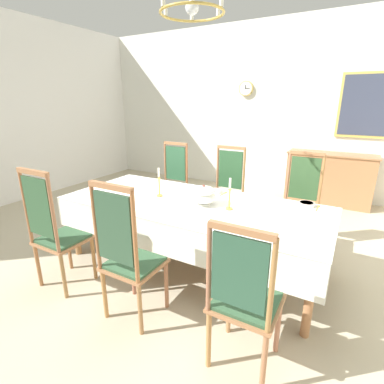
% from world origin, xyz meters
% --- Properties ---
extents(ground, '(7.67, 5.93, 0.04)m').
position_xyz_m(ground, '(0.00, 0.00, -0.02)').
color(ground, '#B7AB8F').
extents(back_wall, '(7.67, 0.08, 3.20)m').
position_xyz_m(back_wall, '(0.00, 3.00, 1.60)').
color(back_wall, silver).
rests_on(back_wall, ground).
extents(left_wall, '(0.08, 5.93, 3.20)m').
position_xyz_m(left_wall, '(-3.87, 0.00, 1.60)').
color(left_wall, white).
rests_on(left_wall, ground).
extents(dining_table, '(2.81, 1.19, 0.73)m').
position_xyz_m(dining_table, '(0.00, -0.29, 0.67)').
color(dining_table, '#9F6E41').
rests_on(dining_table, ground).
extents(tablecloth, '(2.83, 1.21, 0.34)m').
position_xyz_m(tablecloth, '(0.00, -0.29, 0.66)').
color(tablecloth, white).
rests_on(tablecloth, dining_table).
extents(chair_south_a, '(0.44, 0.42, 1.22)m').
position_xyz_m(chair_south_a, '(-0.92, -1.29, 0.61)').
color(chair_south_a, '#A46D44').
rests_on(chair_south_a, ground).
extents(chair_north_a, '(0.44, 0.42, 1.18)m').
position_xyz_m(chair_north_a, '(-0.92, 0.72, 0.59)').
color(chair_north_a, '#AA6943').
rests_on(chair_north_a, ground).
extents(chair_south_b, '(0.44, 0.42, 1.22)m').
position_xyz_m(chair_south_b, '(-0.02, -1.29, 0.61)').
color(chair_south_b, '#A8634B').
rests_on(chair_south_b, ground).
extents(chair_north_b, '(0.44, 0.42, 1.19)m').
position_xyz_m(chair_north_b, '(-0.02, 0.72, 0.60)').
color(chair_north_b, '#A1734A').
rests_on(chair_north_b, ground).
extents(chair_south_c, '(0.44, 0.42, 1.11)m').
position_xyz_m(chair_south_c, '(0.95, -1.29, 0.57)').
color(chair_south_c, '#A8754A').
rests_on(chair_south_c, ground).
extents(chair_north_c, '(0.44, 0.42, 1.20)m').
position_xyz_m(chair_north_c, '(0.95, 0.72, 0.60)').
color(chair_north_c, '#9E6D4C').
rests_on(chair_north_c, ground).
extents(soup_tureen, '(0.27, 0.27, 0.22)m').
position_xyz_m(soup_tureen, '(0.14, -0.29, 0.84)').
color(soup_tureen, white).
rests_on(soup_tureen, tablecloth).
extents(candlestick_west, '(0.07, 0.07, 0.33)m').
position_xyz_m(candlestick_west, '(-0.43, -0.29, 0.87)').
color(candlestick_west, gold).
rests_on(candlestick_west, tablecloth).
extents(candlestick_east, '(0.07, 0.07, 0.32)m').
position_xyz_m(candlestick_east, '(0.43, -0.29, 0.86)').
color(candlestick_east, gold).
rests_on(candlestick_east, tablecloth).
extents(bowl_near_left, '(0.16, 0.16, 0.04)m').
position_xyz_m(bowl_near_left, '(1.08, 0.20, 0.76)').
color(bowl_near_left, white).
rests_on(bowl_near_left, tablecloth).
extents(bowl_near_right, '(0.16, 0.16, 0.04)m').
position_xyz_m(bowl_near_right, '(0.07, 0.15, 0.76)').
color(bowl_near_right, white).
rests_on(bowl_near_right, tablecloth).
extents(spoon_primary, '(0.03, 0.18, 0.01)m').
position_xyz_m(spoon_primary, '(1.20, 0.23, 0.74)').
color(spoon_primary, gold).
rests_on(spoon_primary, tablecloth).
extents(spoon_secondary, '(0.04, 0.18, 0.01)m').
position_xyz_m(spoon_secondary, '(0.18, 0.18, 0.74)').
color(spoon_secondary, gold).
rests_on(spoon_secondary, tablecloth).
extents(sideboard, '(1.44, 0.48, 0.90)m').
position_xyz_m(sideboard, '(1.11, 2.69, 0.45)').
color(sideboard, '#A36C46').
rests_on(sideboard, ground).
extents(mounted_clock, '(0.28, 0.06, 0.28)m').
position_xyz_m(mounted_clock, '(-0.60, 2.93, 2.00)').
color(mounted_clock, '#D1B251').
extents(framed_painting, '(0.92, 0.05, 1.05)m').
position_xyz_m(framed_painting, '(1.54, 2.94, 1.70)').
color(framed_painting, '#D1B251').
extents(chandelier, '(0.60, 0.59, 0.66)m').
position_xyz_m(chandelier, '(0.00, -0.29, 2.53)').
color(chandelier, gold).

